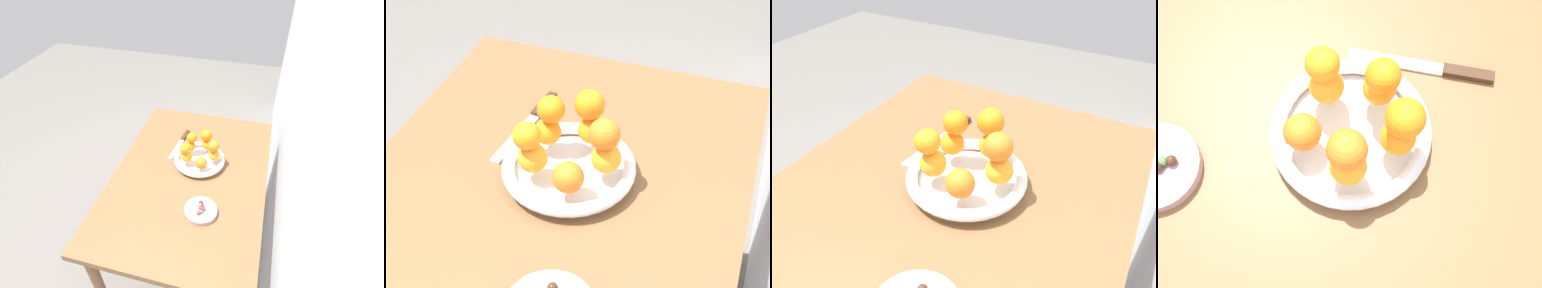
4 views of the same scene
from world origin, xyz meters
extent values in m
cube|color=brown|center=(0.00, 0.00, 0.72)|extent=(1.10, 0.76, 0.04)
cylinder|color=brown|center=(-0.49, -0.32, 0.35)|extent=(0.05, 0.05, 0.70)
cylinder|color=brown|center=(-0.49, 0.32, 0.35)|extent=(0.05, 0.05, 0.70)
cylinder|color=silver|center=(-0.10, 0.02, 0.75)|extent=(0.22, 0.22, 0.01)
torus|color=silver|center=(-0.10, 0.02, 0.77)|extent=(0.27, 0.27, 0.03)
sphere|color=orange|center=(-0.18, 0.05, 0.81)|extent=(0.06, 0.06, 0.06)
sphere|color=orange|center=(-0.15, -0.04, 0.81)|extent=(0.06, 0.06, 0.06)
sphere|color=orange|center=(-0.06, -0.03, 0.81)|extent=(0.06, 0.06, 0.06)
sphere|color=orange|center=(-0.03, 0.05, 0.81)|extent=(0.06, 0.06, 0.06)
sphere|color=orange|center=(-0.11, 0.10, 0.81)|extent=(0.06, 0.06, 0.06)
sphere|color=orange|center=(-0.10, 0.10, 0.87)|extent=(0.06, 0.06, 0.06)
sphere|color=orange|center=(-0.06, -0.04, 0.87)|extent=(0.05, 0.05, 0.05)
sphere|color=orange|center=(-0.15, -0.03, 0.86)|extent=(0.06, 0.06, 0.06)
sphere|color=orange|center=(-0.18, 0.04, 0.87)|extent=(0.06, 0.06, 0.06)
cube|color=#3F2819|center=(-0.30, -0.11, 0.75)|extent=(0.09, 0.03, 0.01)
cube|color=silver|center=(-0.17, -0.12, 0.74)|extent=(0.17, 0.04, 0.01)
camera|label=1|loc=(1.02, 0.28, 1.83)|focal=28.00mm
camera|label=2|loc=(0.70, 0.32, 1.56)|focal=55.00mm
camera|label=3|loc=(0.45, 0.32, 1.30)|focal=35.00mm
camera|label=4|loc=(-0.13, 0.32, 1.50)|focal=45.00mm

